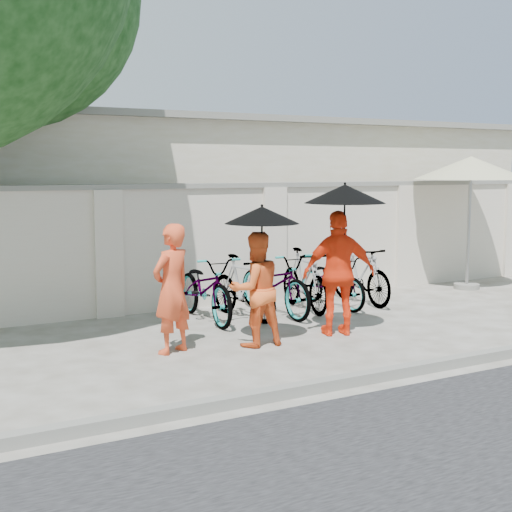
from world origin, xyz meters
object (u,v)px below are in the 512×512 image
monk_center (256,289)px  patio_umbrella (471,169)px  monk_right (339,273)px  monk_left (172,289)px

monk_center → patio_umbrella: (5.78, 1.92, 1.55)m
monk_right → patio_umbrella: 5.07m
monk_left → monk_right: bearing=151.0°
monk_center → patio_umbrella: patio_umbrella is taller
monk_center → patio_umbrella: size_ratio=0.59×
monk_left → patio_umbrella: (6.88, 1.72, 1.49)m
monk_right → patio_umbrella: bearing=-137.7°
monk_left → monk_center: 1.11m
monk_center → monk_right: bearing=-179.6°
monk_left → monk_center: size_ratio=1.09×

